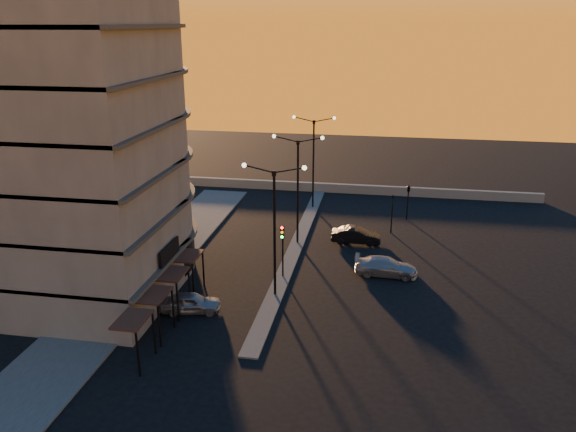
% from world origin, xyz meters
% --- Properties ---
extents(ground, '(120.00, 120.00, 0.00)m').
position_xyz_m(ground, '(0.00, 0.00, 0.00)').
color(ground, black).
rests_on(ground, ground).
extents(sidewalk_west, '(5.00, 40.00, 0.12)m').
position_xyz_m(sidewalk_west, '(-10.50, 4.00, 0.06)').
color(sidewalk_west, '#484846').
rests_on(sidewalk_west, ground).
extents(median, '(1.20, 36.00, 0.12)m').
position_xyz_m(median, '(0.00, 10.00, 0.06)').
color(median, '#484846').
rests_on(median, ground).
extents(parapet, '(44.00, 0.50, 1.00)m').
position_xyz_m(parapet, '(2.00, 26.00, 0.50)').
color(parapet, gray).
rests_on(parapet, ground).
extents(building, '(14.35, 17.08, 25.00)m').
position_xyz_m(building, '(-14.00, 0.03, 11.91)').
color(building, '#645F58').
rests_on(building, ground).
extents(streetlamp_near, '(4.32, 0.32, 9.51)m').
position_xyz_m(streetlamp_near, '(0.00, 0.00, 5.59)').
color(streetlamp_near, black).
rests_on(streetlamp_near, ground).
extents(streetlamp_mid, '(4.32, 0.32, 9.51)m').
position_xyz_m(streetlamp_mid, '(0.00, 10.00, 5.59)').
color(streetlamp_mid, black).
rests_on(streetlamp_mid, ground).
extents(streetlamp_far, '(4.32, 0.32, 9.51)m').
position_xyz_m(streetlamp_far, '(0.00, 20.00, 5.59)').
color(streetlamp_far, black).
rests_on(streetlamp_far, ground).
extents(traffic_light_main, '(0.28, 0.44, 4.25)m').
position_xyz_m(traffic_light_main, '(0.00, 2.87, 2.89)').
color(traffic_light_main, black).
rests_on(traffic_light_main, ground).
extents(signal_east_a, '(0.13, 0.16, 3.60)m').
position_xyz_m(signal_east_a, '(8.00, 14.00, 1.93)').
color(signal_east_a, black).
rests_on(signal_east_a, ground).
extents(signal_east_b, '(0.42, 1.99, 3.60)m').
position_xyz_m(signal_east_b, '(9.50, 18.00, 3.10)').
color(signal_east_b, black).
rests_on(signal_east_b, ground).
extents(car_hatchback, '(4.20, 2.35, 1.35)m').
position_xyz_m(car_hatchback, '(-5.03, -3.24, 0.68)').
color(car_hatchback, '#94969B').
rests_on(car_hatchback, ground).
extents(car_sedan, '(4.27, 1.49, 1.41)m').
position_xyz_m(car_sedan, '(5.00, 10.97, 0.70)').
color(car_sedan, black).
rests_on(car_sedan, ground).
extents(car_wagon, '(4.79, 2.05, 1.38)m').
position_xyz_m(car_wagon, '(7.65, 4.81, 0.69)').
color(car_wagon, '#989BA0').
rests_on(car_wagon, ground).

